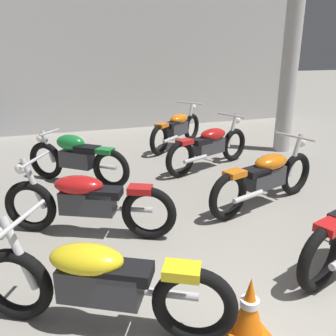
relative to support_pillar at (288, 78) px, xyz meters
The scene contains 9 objects.
back_wall 4.91m from the support_pillar, 133.60° to the left, with size 12.53×0.24×3.60m, color #BCBAB7.
support_pillar is the anchor object (origin of this frame).
motorcycle_left_row_0 6.40m from the support_pillar, 138.64° to the right, with size 1.95×1.17×0.97m.
motorcycle_left_row_1 5.39m from the support_pillar, 151.41° to the right, with size 1.99×1.11×0.97m.
motorcycle_left_row_2 4.77m from the support_pillar, behind, with size 1.58×1.35×0.88m.
motorcycle_right_row_1 3.43m from the support_pillar, 129.98° to the right, with size 2.10×0.91×0.97m.
motorcycle_right_row_2 2.48m from the support_pillar, 163.23° to the right, with size 2.05×1.02×0.97m.
motorcycle_right_row_3 2.65m from the support_pillar, 154.66° to the left, with size 1.73×1.48×0.97m.
traffic_cone 6.02m from the support_pillar, 128.13° to the right, with size 0.32×0.32×0.54m.
Camera 1 is at (-1.59, -1.52, 2.21)m, focal length 38.17 mm.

